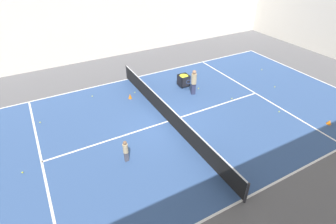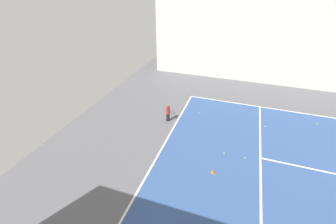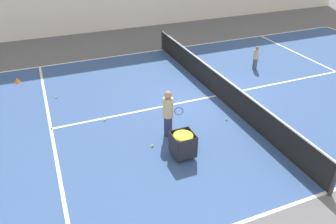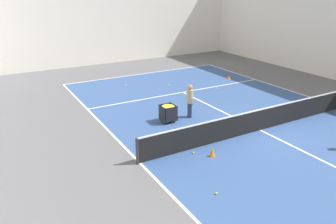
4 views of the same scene
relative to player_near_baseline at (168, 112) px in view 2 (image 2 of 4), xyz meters
The scene contains 10 objects.
line_baseline_near 2.02m from the player_near_baseline, 18.03° to the left, with size 11.62×0.10×0.00m, color white.
line_service_near 6.11m from the player_near_baseline, 72.71° to the left, with size 11.62×0.10×0.00m, color white.
player_near_baseline is the anchor object (origin of this frame).
training_cone_0 5.17m from the player_near_baseline, 44.14° to the left, with size 0.19×0.19×0.22m, color orange.
tennis_ball_1 2.56m from the player_near_baseline, 134.08° to the left, with size 0.07×0.07×0.07m, color yellow.
tennis_ball_2 6.29m from the player_near_baseline, 102.64° to the left, with size 0.07×0.07×0.07m, color yellow.
tennis_ball_4 4.31m from the player_near_baseline, ahead, with size 0.07×0.07×0.07m, color yellow.
tennis_ball_6 9.74m from the player_near_baseline, 106.76° to the left, with size 0.07×0.07×0.07m, color yellow.
tennis_ball_10 4.50m from the player_near_baseline, 61.83° to the left, with size 0.07×0.07×0.07m, color yellow.
tennis_ball_13 5.48m from the player_near_baseline, 67.08° to the left, with size 0.07×0.07×0.07m, color yellow.
Camera 2 is at (10.03, -8.07, 8.19)m, focal length 24.00 mm.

